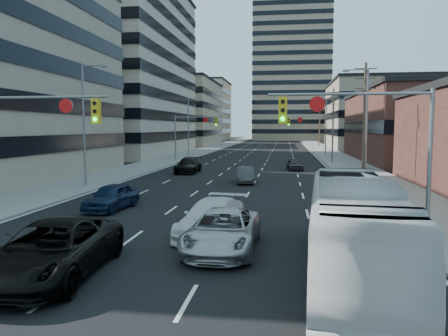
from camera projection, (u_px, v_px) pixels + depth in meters
ground at (119, 299)px, 11.33m from camera, size 400.00×400.00×0.00m
road_surface at (272, 141)px, 139.51m from camera, size 18.00×300.00×0.02m
sidewalk_left at (236, 141)px, 141.10m from camera, size 5.00×300.00×0.15m
sidewalk_right at (309, 141)px, 137.91m from camera, size 5.00×300.00×0.15m
office_left_mid at (98, 70)px, 72.95m from camera, size 26.00×34.00×28.00m
office_left_far at (175, 114)px, 112.53m from camera, size 20.00×30.00×16.00m
storefront_right_mid at (439, 127)px, 56.88m from camera, size 20.00×30.00×9.00m
office_right_far at (383, 116)px, 93.98m from camera, size 22.00×28.00×14.00m
apartment_tower at (292, 59)px, 155.72m from camera, size 26.00×26.00×58.00m
bg_block_left at (193, 112)px, 152.34m from camera, size 24.00×24.00×20.00m
bg_block_right at (377, 123)px, 134.51m from camera, size 22.00×22.00×12.00m
signal_near_left at (27, 130)px, 19.85m from camera, size 6.59×0.33×6.00m
signal_near_right at (365, 130)px, 17.78m from camera, size 6.59×0.33×6.00m
signal_far_left at (193, 129)px, 56.37m from camera, size 6.09×0.33×6.00m
signal_far_right at (314, 129)px, 54.23m from camera, size 6.09×0.33×6.00m
utility_pole_block at (364, 114)px, 44.60m from camera, size 2.20×0.28×11.00m
utility_pole_midblock at (333, 120)px, 74.18m from camera, size 2.20×0.28×11.00m
utility_pole_distant at (320, 122)px, 103.76m from camera, size 2.20×0.28×11.00m
streetlight_left_near at (86, 119)px, 32.02m from camera, size 2.03×0.22×9.00m
streetlight_left_mid at (189, 124)px, 66.53m from camera, size 2.03×0.22×9.00m
streetlight_left_far at (222, 125)px, 101.04m from camera, size 2.03×0.22×9.00m
streetlight_right_near at (365, 120)px, 34.08m from camera, size 2.03×0.22×9.00m
streetlight_right_far at (325, 124)px, 68.59m from camera, size 2.03×0.22×9.00m
black_pickup at (52, 250)px, 12.92m from camera, size 3.09×6.08×1.65m
white_van at (212, 218)px, 17.91m from camera, size 2.74×5.30×1.47m
silver_suv at (223, 231)px, 15.72m from camera, size 2.49×5.29×1.46m
transit_bus at (354, 226)px, 13.15m from camera, size 3.24×10.66×2.93m
sedan_blue at (112, 197)px, 23.52m from camera, size 2.11×4.34×1.43m
sedan_grey_center at (246, 175)px, 34.91m from camera, size 1.71×3.97×1.27m
sedan_black_far at (188, 166)px, 42.68m from camera, size 2.14×5.08×1.46m
sedan_grey_right at (295, 164)px, 45.40m from camera, size 1.91×3.79×1.24m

